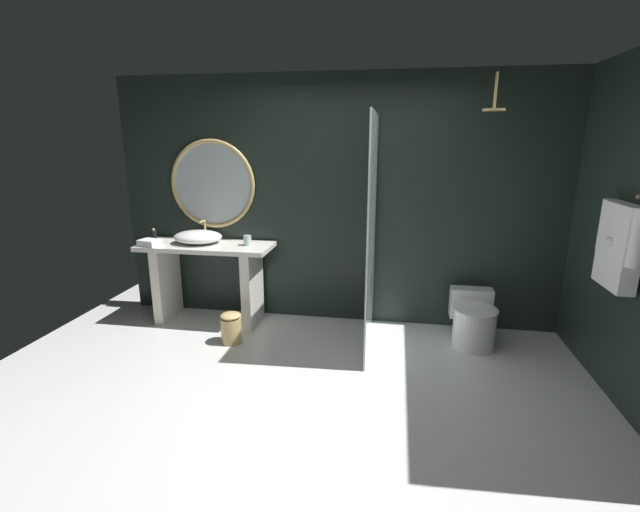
% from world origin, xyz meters
% --- Properties ---
extents(ground_plane, '(5.76, 5.76, 0.00)m').
position_xyz_m(ground_plane, '(0.00, 0.00, 0.00)').
color(ground_plane, silver).
extents(back_wall_panel, '(4.80, 0.10, 2.60)m').
position_xyz_m(back_wall_panel, '(0.00, 1.90, 1.30)').
color(back_wall_panel, '#1E2823').
rests_on(back_wall_panel, ground_plane).
extents(side_wall_right, '(0.10, 2.47, 2.60)m').
position_xyz_m(side_wall_right, '(2.35, 0.76, 1.30)').
color(side_wall_right, '#1E2823').
rests_on(side_wall_right, ground_plane).
extents(vanity_counter, '(1.40, 0.56, 0.87)m').
position_xyz_m(vanity_counter, '(-1.37, 1.55, 0.55)').
color(vanity_counter, silver).
rests_on(vanity_counter, ground_plane).
extents(vessel_sink, '(0.52, 0.43, 0.22)m').
position_xyz_m(vessel_sink, '(-1.47, 1.57, 0.94)').
color(vessel_sink, white).
rests_on(vessel_sink, vanity_counter).
extents(tumbler_cup, '(0.08, 0.08, 0.11)m').
position_xyz_m(tumbler_cup, '(-0.91, 1.57, 0.92)').
color(tumbler_cup, silver).
rests_on(tumbler_cup, vanity_counter).
extents(soap_dispenser, '(0.06, 0.06, 0.15)m').
position_xyz_m(soap_dispenser, '(-1.95, 1.54, 0.94)').
color(soap_dispenser, black).
rests_on(soap_dispenser, vanity_counter).
extents(round_wall_mirror, '(0.96, 0.05, 0.96)m').
position_xyz_m(round_wall_mirror, '(-1.37, 1.81, 1.47)').
color(round_wall_mirror, tan).
extents(shower_glass_panel, '(0.02, 1.14, 2.18)m').
position_xyz_m(shower_glass_panel, '(0.39, 1.28, 1.09)').
color(shower_glass_panel, silver).
rests_on(shower_glass_panel, ground_plane).
extents(rain_shower_head, '(0.19, 0.19, 0.32)m').
position_xyz_m(rain_shower_head, '(1.40, 1.46, 2.22)').
color(rain_shower_head, tan).
extents(hanging_bathrobe, '(0.20, 0.58, 0.69)m').
position_xyz_m(hanging_bathrobe, '(2.21, 0.68, 1.22)').
color(hanging_bathrobe, tan).
extents(toilet, '(0.42, 0.59, 0.50)m').
position_xyz_m(toilet, '(1.39, 1.43, 0.24)').
color(toilet, white).
rests_on(toilet, ground_plane).
extents(waste_bin, '(0.20, 0.20, 0.31)m').
position_xyz_m(waste_bin, '(-0.94, 1.06, 0.16)').
color(waste_bin, tan).
rests_on(waste_bin, ground_plane).
extents(folded_hand_towel, '(0.24, 0.20, 0.07)m').
position_xyz_m(folded_hand_towel, '(-1.91, 1.37, 0.90)').
color(folded_hand_towel, white).
rests_on(folded_hand_towel, vanity_counter).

